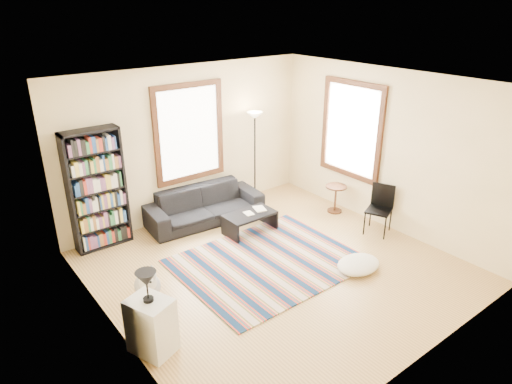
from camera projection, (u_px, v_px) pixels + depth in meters
floor at (276, 270)px, 7.08m from camera, size 5.00×5.00×0.10m
ceiling at (280, 81)px, 5.94m from camera, size 5.00×5.00×0.10m
wall_back at (187, 142)px, 8.36m from camera, size 5.00×0.10×2.80m
wall_front at (439, 257)px, 4.66m from camera, size 5.00×0.10×2.80m
wall_left at (103, 236)px, 5.07m from camera, size 0.10×5.00×2.80m
wall_right at (389, 150)px, 7.95m from camera, size 0.10×5.00×2.80m
window_back at (189, 133)px, 8.22m from camera, size 1.20×0.06×1.60m
window_right at (352, 130)px, 8.41m from camera, size 0.06×1.20×1.60m
rug at (268, 262)px, 7.18m from camera, size 2.71×2.17×0.02m
sofa at (204, 205)px, 8.42m from camera, size 2.22×1.04×0.63m
bookshelf at (97, 190)px, 7.32m from camera, size 0.90×0.30×2.00m
coffee_table at (250, 222)px, 8.07m from camera, size 1.02×0.79×0.36m
book_a at (245, 214)px, 7.94m from camera, size 0.17×0.21×0.02m
book_b at (255, 210)px, 8.11m from camera, size 0.25×0.30×0.02m
floor_cushion at (358, 264)px, 6.96m from camera, size 0.86×0.74×0.18m
floor_lamp at (255, 159)px, 8.96m from camera, size 0.35×0.35×1.86m
side_table at (335, 199)px, 8.80m from camera, size 0.47×0.47×0.54m
folding_chair at (379, 210)px, 7.94m from camera, size 0.54×0.53×0.86m
white_cabinet at (151, 326)px, 5.27m from camera, size 0.53×0.60×0.70m
table_lamp at (147, 287)px, 5.06m from camera, size 0.24×0.24×0.38m
dog at (147, 279)px, 6.28m from camera, size 0.52×0.63×0.55m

